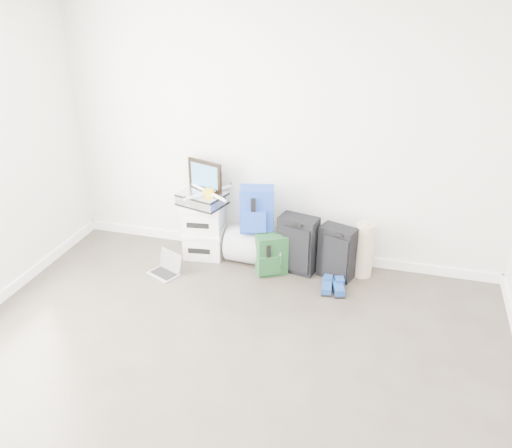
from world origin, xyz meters
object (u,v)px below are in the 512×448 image
(boxes_stack, at_px, (204,230))
(laptop, at_px, (166,269))
(briefcase, at_px, (202,199))
(large_suitcase, at_px, (298,245))
(duffel_bag, at_px, (257,246))
(carry_on, at_px, (337,253))

(boxes_stack, height_order, laptop, boxes_stack)
(boxes_stack, bearing_deg, laptop, -124.73)
(boxes_stack, xyz_separation_m, briefcase, (-0.00, 0.00, 0.36))
(briefcase, distance_m, large_suitcase, 1.08)
(laptop, bearing_deg, briefcase, 87.68)
(duffel_bag, relative_size, laptop, 1.71)
(boxes_stack, distance_m, carry_on, 1.41)
(briefcase, height_order, laptop, briefcase)
(briefcase, bearing_deg, carry_on, 13.31)
(duffel_bag, bearing_deg, boxes_stack, -175.86)
(large_suitcase, height_order, carry_on, large_suitcase)
(briefcase, relative_size, laptop, 1.23)
(briefcase, xyz_separation_m, laptop, (-0.24, -0.46, -0.60))
(laptop, bearing_deg, boxes_stack, 87.68)
(briefcase, xyz_separation_m, large_suitcase, (1.01, -0.04, -0.36))
(carry_on, height_order, laptop, carry_on)
(boxes_stack, relative_size, laptop, 1.62)
(carry_on, bearing_deg, duffel_bag, -165.60)
(boxes_stack, bearing_deg, briefcase, 96.63)
(boxes_stack, height_order, briefcase, briefcase)
(boxes_stack, xyz_separation_m, large_suitcase, (1.01, -0.04, -0.00))
(briefcase, relative_size, duffel_bag, 0.72)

